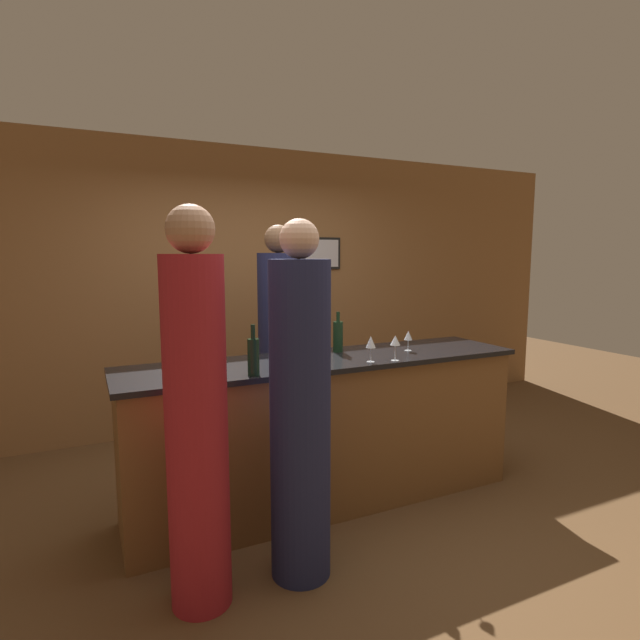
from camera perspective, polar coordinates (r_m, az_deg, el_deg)
The scene contains 13 objects.
ground_plane at distance 3.77m, azimuth 0.80°, elevation -19.92°, with size 14.00×14.00×0.00m, color brown.
back_wall at distance 5.15m, azimuth -8.65°, elevation 3.66°, with size 8.00×0.08×2.80m.
bar_counter at distance 3.56m, azimuth 0.82°, elevation -12.49°, with size 2.78×0.67×1.03m.
bartender at distance 4.22m, azimuth -4.66°, elevation -3.60°, with size 0.35×0.35×1.98m.
guest_0 at distance 2.68m, azimuth -2.28°, elevation -10.72°, with size 0.32×0.32×1.92m.
guest_1 at distance 2.51m, azimuth -13.93°, elevation -11.25°, with size 0.30×0.30×1.97m.
wine_bottle_0 at distance 3.61m, azimuth 2.07°, elevation -1.84°, with size 0.07×0.07×0.29m.
wine_bottle_1 at distance 2.93m, azimuth -7.62°, elevation -4.09°, with size 0.07×0.07×0.30m.
wine_glass_0 at distance 3.08m, azimuth -5.17°, elevation -3.19°, with size 0.06×0.06×0.18m.
wine_glass_1 at distance 3.06m, azimuth -12.16°, elevation -3.82°, with size 0.08×0.08×0.14m.
wine_glass_2 at distance 3.70m, azimuth 10.06°, elevation -1.84°, with size 0.06×0.06×0.15m.
wine_glass_3 at distance 3.27m, azimuth 5.83°, elevation -2.61°, with size 0.07×0.07×0.17m.
wine_glass_4 at distance 3.33m, azimuth 8.60°, elevation -2.42°, with size 0.07×0.07×0.17m.
Camera 1 is at (-1.49, -3.00, 1.73)m, focal length 28.00 mm.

